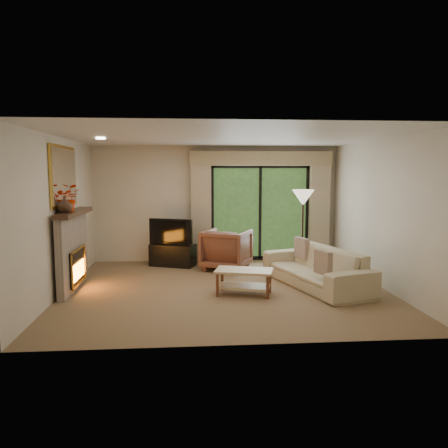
{
  "coord_description": "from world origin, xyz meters",
  "views": [
    {
      "loc": [
        -0.62,
        -7.39,
        2.02
      ],
      "look_at": [
        0.0,
        0.3,
        1.1
      ],
      "focal_mm": 35.0,
      "sensor_mm": 36.0,
      "label": 1
    }
  ],
  "objects": [
    {
      "name": "fireplace",
      "position": [
        -2.63,
        0.2,
        0.69
      ],
      "size": [
        0.24,
        1.7,
        1.37
      ],
      "primitive_type": null,
      "color": "gray",
      "rests_on": "floor"
    },
    {
      "name": "ceiling",
      "position": [
        0.0,
        0.0,
        2.6
      ],
      "size": [
        5.5,
        5.5,
        0.0
      ],
      "primitive_type": "plane",
      "rotation": [
        3.14,
        0.0,
        0.0
      ],
      "color": "silver",
      "rests_on": "ground"
    },
    {
      "name": "floor_lamp",
      "position": [
        1.71,
        1.35,
        0.83
      ],
      "size": [
        0.45,
        0.45,
        1.66
      ],
      "primitive_type": null,
      "rotation": [
        0.0,
        0.0,
        0.02
      ],
      "color": "beige",
      "rests_on": "floor"
    },
    {
      "name": "sliding_door",
      "position": [
        1.0,
        2.45,
        1.1
      ],
      "size": [
        2.26,
        0.1,
        2.16
      ],
      "primitive_type": null,
      "color": "black",
      "rests_on": "floor"
    },
    {
      "name": "pillow_near",
      "position": [
        1.53,
        -0.63,
        0.57
      ],
      "size": [
        0.21,
        0.4,
        0.39
      ],
      "primitive_type": "cube",
      "rotation": [
        0.0,
        0.0,
        0.3
      ],
      "color": "#4F312C",
      "rests_on": "sofa"
    },
    {
      "name": "media_console",
      "position": [
        -0.98,
        1.95,
        0.24
      ],
      "size": [
        1.04,
        0.74,
        0.47
      ],
      "primitive_type": "cube",
      "rotation": [
        0.0,
        0.0,
        -0.37
      ],
      "color": "black",
      "rests_on": "floor"
    },
    {
      "name": "floor",
      "position": [
        0.0,
        0.0,
        0.0
      ],
      "size": [
        5.5,
        5.5,
        0.0
      ],
      "primitive_type": "plane",
      "color": "olive",
      "rests_on": "ground"
    },
    {
      "name": "wall_left",
      "position": [
        -2.75,
        0.0,
        1.3
      ],
      "size": [
        0.0,
        5.0,
        5.0
      ],
      "primitive_type": "plane",
      "rotation": [
        1.57,
        0.0,
        1.57
      ],
      "color": "beige",
      "rests_on": "ground"
    },
    {
      "name": "wall_front",
      "position": [
        0.0,
        -2.5,
        1.3
      ],
      "size": [
        5.0,
        0.0,
        5.0
      ],
      "primitive_type": "plane",
      "rotation": [
        -1.57,
        0.0,
        0.0
      ],
      "color": "beige",
      "rests_on": "ground"
    },
    {
      "name": "curtain_right",
      "position": [
        2.35,
        2.34,
        1.2
      ],
      "size": [
        0.45,
        0.18,
        2.35
      ],
      "primitive_type": "cube",
      "color": "tan",
      "rests_on": "floor"
    },
    {
      "name": "mirror",
      "position": [
        -2.71,
        0.2,
        1.95
      ],
      "size": [
        0.07,
        1.45,
        1.02
      ],
      "primitive_type": null,
      "color": "gold",
      "rests_on": "wall_left"
    },
    {
      "name": "pillow_far",
      "position": [
        1.53,
        0.71,
        0.57
      ],
      "size": [
        0.22,
        0.41,
        0.4
      ],
      "primitive_type": "cube",
      "rotation": [
        0.0,
        0.0,
        0.3
      ],
      "color": "#4F312C",
      "rests_on": "sofa"
    },
    {
      "name": "vase",
      "position": [
        -2.61,
        -0.22,
        1.5
      ],
      "size": [
        0.28,
        0.28,
        0.26
      ],
      "primitive_type": "imported",
      "rotation": [
        0.0,
        0.0,
        0.1
      ],
      "color": "#3F291C",
      "rests_on": "fireplace"
    },
    {
      "name": "armchair",
      "position": [
        0.15,
        1.54,
        0.42
      ],
      "size": [
        1.2,
        1.21,
        0.84
      ],
      "primitive_type": "imported",
      "rotation": [
        0.0,
        0.0,
        2.71
      ],
      "color": "brown",
      "rests_on": "floor"
    },
    {
      "name": "wall_back",
      "position": [
        0.0,
        2.5,
        1.3
      ],
      "size": [
        5.0,
        0.0,
        5.0
      ],
      "primitive_type": "plane",
      "rotation": [
        1.57,
        0.0,
        0.0
      ],
      "color": "beige",
      "rests_on": "ground"
    },
    {
      "name": "wall_right",
      "position": [
        2.75,
        0.0,
        1.3
      ],
      "size": [
        0.0,
        5.0,
        5.0
      ],
      "primitive_type": "plane",
      "rotation": [
        1.57,
        0.0,
        -1.57
      ],
      "color": "beige",
      "rests_on": "ground"
    },
    {
      "name": "branches",
      "position": [
        -2.61,
        0.01,
        1.6
      ],
      "size": [
        0.41,
        0.35,
        0.45
      ],
      "primitive_type": "imported",
      "rotation": [
        0.0,
        0.0,
        -0.0
      ],
      "color": "red",
      "rests_on": "fireplace"
    },
    {
      "name": "curtain_left",
      "position": [
        -0.35,
        2.34,
        1.2
      ],
      "size": [
        0.45,
        0.18,
        2.35
      ],
      "primitive_type": "cube",
      "color": "tan",
      "rests_on": "floor"
    },
    {
      "name": "tv",
      "position": [
        -0.98,
        1.95,
        0.75
      ],
      "size": [
        0.96,
        0.47,
        0.56
      ],
      "primitive_type": "imported",
      "rotation": [
        0.0,
        0.0,
        -0.37
      ],
      "color": "black",
      "rests_on": "media_console"
    },
    {
      "name": "coffee_table",
      "position": [
        0.28,
        -0.38,
        0.21
      ],
      "size": [
        1.03,
        0.74,
        0.42
      ],
      "primitive_type": null,
      "rotation": [
        0.0,
        0.0,
        -0.26
      ],
      "color": "tan",
      "rests_on": "floor"
    },
    {
      "name": "cornice",
      "position": [
        1.0,
        2.36,
        2.32
      ],
      "size": [
        3.2,
        0.24,
        0.32
      ],
      "primitive_type": "cube",
      "color": "#9E8961",
      "rests_on": "wall_back"
    },
    {
      "name": "sofa",
      "position": [
        1.61,
        0.04,
        0.34
      ],
      "size": [
        1.55,
        2.5,
        0.68
      ],
      "primitive_type": "imported",
      "rotation": [
        0.0,
        0.0,
        -1.27
      ],
      "color": "tan",
      "rests_on": "floor"
    }
  ]
}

